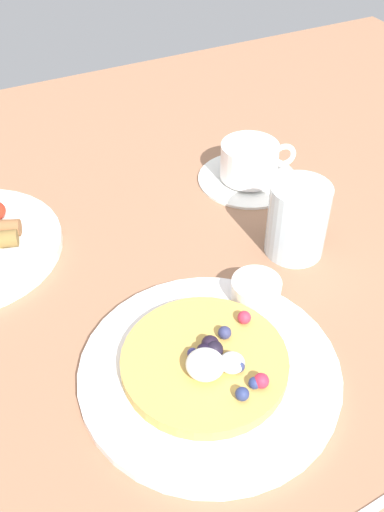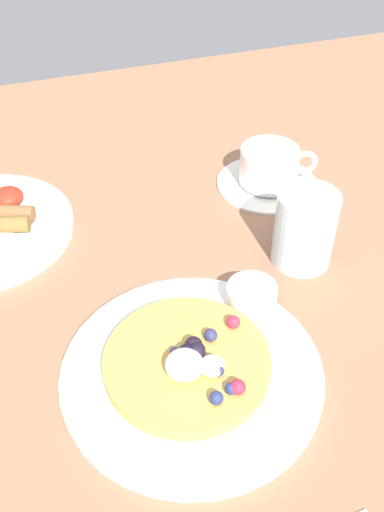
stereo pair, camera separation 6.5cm
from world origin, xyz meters
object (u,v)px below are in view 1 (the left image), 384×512
at_px(pancake_plate, 209,371).
at_px(syrup_ramekin, 256,290).
at_px(coffee_cup, 250,160).
at_px(water_glass, 297,220).
at_px(coffee_saucer, 248,178).

bearing_deg(pancake_plate, syrup_ramekin, 34.79).
distance_m(pancake_plate, coffee_cup, 0.36).
bearing_deg(syrup_ramekin, water_glass, 33.21).
distance_m(coffee_saucer, coffee_cup, 0.03).
distance_m(pancake_plate, water_glass, 0.23).
xyz_separation_m(coffee_cup, water_glass, (-0.03, -0.16, 0.01)).
relative_size(pancake_plate, water_glass, 2.77).
xyz_separation_m(syrup_ramekin, water_glass, (0.09, 0.06, 0.02)).
relative_size(coffee_saucer, coffee_cup, 1.33).
height_order(syrup_ramekin, coffee_cup, coffee_cup).
bearing_deg(water_glass, coffee_saucer, 80.07).
distance_m(syrup_ramekin, coffee_cup, 0.25).
bearing_deg(syrup_ramekin, coffee_saucer, 61.27).
distance_m(coffee_cup, water_glass, 0.16).
xyz_separation_m(pancake_plate, water_glass, (0.19, 0.13, 0.04)).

